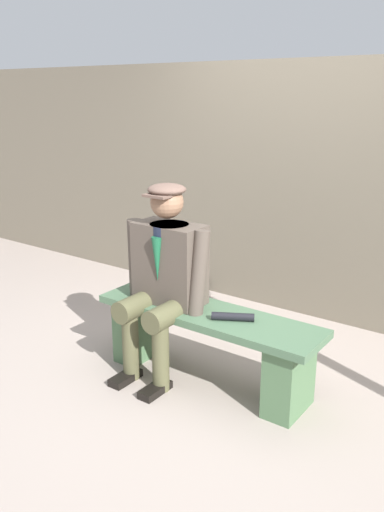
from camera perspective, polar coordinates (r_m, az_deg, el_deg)
The scene contains 5 objects.
ground_plane at distance 3.65m, azimuth 1.58°, elevation -13.13°, with size 30.00×30.00×0.00m, color gray.
bench at distance 3.51m, azimuth 1.62°, elevation -8.77°, with size 1.53×0.41×0.50m.
seated_man at distance 3.47m, azimuth -3.01°, elevation -1.79°, with size 0.64×0.57×1.29m.
rolled_magazine at distance 3.30m, azimuth 4.40°, elevation -6.50°, with size 0.05×0.05×0.26m, color black.
stadium_wall at distance 4.57m, azimuth 12.63°, elevation 6.74°, with size 12.00×0.24×2.10m, color #6D6353.
Camera 1 is at (-1.77, 2.61, 1.84)m, focal length 37.36 mm.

